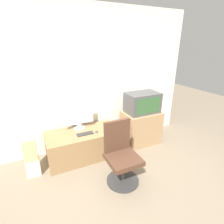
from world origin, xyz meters
The scene contains 11 objects.
ground_plane centered at (0.00, 0.00, 0.00)m, with size 12.00×12.00×0.00m, color #7F705B.
wall_back centered at (0.00, 1.32, 1.30)m, with size 4.40×0.05×2.60m.
desk centered at (-0.19, 0.93, 0.25)m, with size 1.27×0.61×0.50m.
side_stand centered at (1.04, 0.92, 0.34)m, with size 0.73×0.52×0.67m.
main_monitor centered at (-0.20, 1.10, 0.73)m, with size 0.55×0.21×0.45m.
keyboard centered at (-0.17, 0.84, 0.51)m, with size 0.28×0.11×0.01m.
mouse centered at (0.03, 0.81, 0.51)m, with size 0.05×0.04×0.03m.
crt_tv centered at (1.05, 0.92, 0.87)m, with size 0.64×0.42×0.40m.
office_chair centered at (0.15, 0.12, 0.40)m, with size 0.49×0.49×0.93m.
cardboard_box_lower centered at (-1.05, 0.80, 0.14)m, with size 0.20×0.17×0.28m.
cardboard_box_upper centered at (-1.05, 0.80, 0.46)m, with size 0.19×0.16×0.36m.
Camera 1 is at (-0.89, -1.77, 1.95)m, focal length 28.00 mm.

